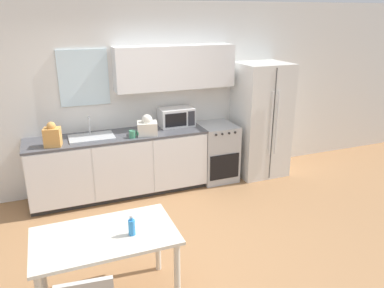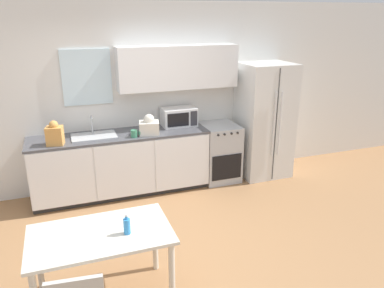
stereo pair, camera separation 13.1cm
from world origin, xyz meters
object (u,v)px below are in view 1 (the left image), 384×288
refrigerator (261,120)px  coffee_mug (133,134)px  oven_range (216,152)px  dining_table (106,245)px  drink_bottle (132,227)px  microwave (176,117)px

refrigerator → coffee_mug: 2.13m
oven_range → refrigerator: refrigerator is taller
dining_table → drink_bottle: drink_bottle is taller
oven_range → drink_bottle: bearing=-129.4°
refrigerator → drink_bottle: size_ratio=9.56×
refrigerator → oven_range: bearing=177.3°
drink_bottle → coffee_mug: bearing=76.4°
oven_range → dining_table: size_ratio=0.73×
coffee_mug → dining_table: 2.13m
coffee_mug → dining_table: size_ratio=0.10×
oven_range → coffee_mug: 1.47m
oven_range → drink_bottle: (-1.86, -2.26, 0.35)m
microwave → drink_bottle: size_ratio=2.69×
microwave → dining_table: bearing=-122.5°
refrigerator → drink_bottle: refrigerator is taller
refrigerator → microwave: 1.40m
oven_range → microwave: microwave is taller
microwave → dining_table: (-1.46, -2.30, -0.43)m
oven_range → microwave: (-0.62, 0.12, 0.60)m
refrigerator → dining_table: 3.57m
microwave → dining_table: microwave is taller
refrigerator → microwave: (-1.38, 0.16, 0.15)m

